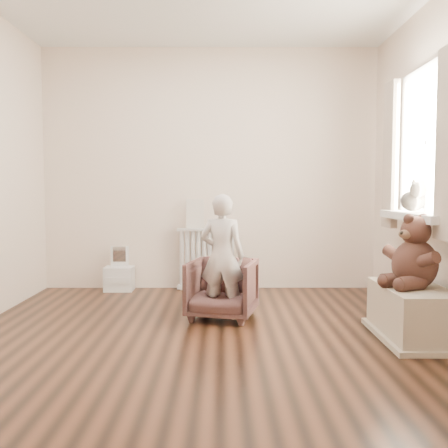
{
  "coord_description": "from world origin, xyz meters",
  "views": [
    {
      "loc": [
        0.14,
        -3.64,
        1.09
      ],
      "look_at": [
        0.15,
        0.45,
        0.8
      ],
      "focal_mm": 40.0,
      "sensor_mm": 36.0,
      "label": 1
    }
  ],
  "objects_px": {
    "toy_bench": "(413,311)",
    "teddy_bear": "(415,247)",
    "armchair": "(222,289)",
    "plush_cat": "(413,200)",
    "radiator": "(207,254)",
    "toy_vanity": "(119,265)",
    "child": "(222,256)"
  },
  "relations": [
    {
      "from": "toy_bench",
      "to": "teddy_bear",
      "type": "distance_m",
      "value": 0.47
    },
    {
      "from": "armchair",
      "to": "plush_cat",
      "type": "height_order",
      "value": "plush_cat"
    },
    {
      "from": "radiator",
      "to": "toy_bench",
      "type": "height_order",
      "value": "radiator"
    },
    {
      "from": "toy_vanity",
      "to": "plush_cat",
      "type": "bearing_deg",
      "value": -26.36
    },
    {
      "from": "child",
      "to": "plush_cat",
      "type": "distance_m",
      "value": 1.6
    },
    {
      "from": "toy_vanity",
      "to": "teddy_bear",
      "type": "distance_m",
      "value": 3.06
    },
    {
      "from": "toy_vanity",
      "to": "child",
      "type": "height_order",
      "value": "child"
    },
    {
      "from": "teddy_bear",
      "to": "toy_vanity",
      "type": "bearing_deg",
      "value": 120.86
    },
    {
      "from": "toy_vanity",
      "to": "radiator",
      "type": "bearing_deg",
      "value": 1.83
    },
    {
      "from": "toy_vanity",
      "to": "plush_cat",
      "type": "height_order",
      "value": "plush_cat"
    },
    {
      "from": "child",
      "to": "plush_cat",
      "type": "height_order",
      "value": "plush_cat"
    },
    {
      "from": "radiator",
      "to": "teddy_bear",
      "type": "xyz_separation_m",
      "value": [
        1.55,
        -1.77,
        0.28
      ]
    },
    {
      "from": "toy_bench",
      "to": "plush_cat",
      "type": "xyz_separation_m",
      "value": [
        0.14,
        0.42,
        0.8
      ]
    },
    {
      "from": "armchair",
      "to": "plush_cat",
      "type": "xyz_separation_m",
      "value": [
        1.53,
        -0.16,
        0.75
      ]
    },
    {
      "from": "child",
      "to": "radiator",
      "type": "bearing_deg",
      "value": -68.37
    },
    {
      "from": "radiator",
      "to": "toy_vanity",
      "type": "xyz_separation_m",
      "value": [
        -0.94,
        -0.03,
        -0.11
      ]
    },
    {
      "from": "toy_vanity",
      "to": "toy_bench",
      "type": "relative_size",
      "value": 0.58
    },
    {
      "from": "radiator",
      "to": "armchair",
      "type": "height_order",
      "value": "radiator"
    },
    {
      "from": "radiator",
      "to": "teddy_bear",
      "type": "bearing_deg",
      "value": -48.74
    },
    {
      "from": "toy_vanity",
      "to": "child",
      "type": "xyz_separation_m",
      "value": [
        1.1,
        -1.19,
        0.26
      ]
    },
    {
      "from": "plush_cat",
      "to": "radiator",
      "type": "bearing_deg",
      "value": 153.87
    },
    {
      "from": "radiator",
      "to": "toy_vanity",
      "type": "height_order",
      "value": "radiator"
    },
    {
      "from": "toy_bench",
      "to": "armchair",
      "type": "bearing_deg",
      "value": 157.23
    },
    {
      "from": "child",
      "to": "teddy_bear",
      "type": "bearing_deg",
      "value": 172.4
    },
    {
      "from": "child",
      "to": "toy_bench",
      "type": "bearing_deg",
      "value": 172.95
    },
    {
      "from": "toy_vanity",
      "to": "toy_bench",
      "type": "xyz_separation_m",
      "value": [
        2.49,
        -1.72,
        -0.08
      ]
    },
    {
      "from": "radiator",
      "to": "toy_bench",
      "type": "xyz_separation_m",
      "value": [
        1.55,
        -1.75,
        -0.19
      ]
    },
    {
      "from": "radiator",
      "to": "toy_vanity",
      "type": "distance_m",
      "value": 0.95
    },
    {
      "from": "radiator",
      "to": "child",
      "type": "bearing_deg",
      "value": -82.31
    },
    {
      "from": "toy_vanity",
      "to": "toy_bench",
      "type": "distance_m",
      "value": 3.03
    },
    {
      "from": "toy_bench",
      "to": "teddy_bear",
      "type": "bearing_deg",
      "value": -84.36
    },
    {
      "from": "toy_vanity",
      "to": "armchair",
      "type": "bearing_deg",
      "value": -45.97
    }
  ]
}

